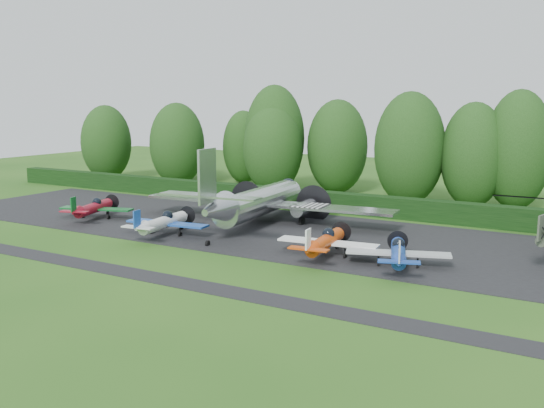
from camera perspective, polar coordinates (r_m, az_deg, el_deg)
The scene contains 19 objects.
ground at distance 44.27m, azimuth -6.54°, elevation -4.87°, with size 160.00×160.00×0.00m, color #245217.
apron at distance 52.39m, azimuth 0.01°, elevation -2.52°, with size 70.00×18.00×0.01m, color black.
taxiway_verge at distance 39.81m, azimuth -11.74°, elevation -6.67°, with size 70.00×2.00×0.00m, color black.
hedgerow at distance 61.96m, azimuth 5.14°, elevation -0.66°, with size 90.00×1.60×2.00m, color black.
transport_plane at distance 54.39m, azimuth -1.32°, elevation 0.26°, with size 24.35×18.67×7.80m.
light_plane_red at distance 59.48m, azimuth -16.41°, elevation -0.34°, with size 7.11×7.48×2.73m.
light_plane_white at distance 50.83m, azimuth -10.15°, elevation -1.70°, with size 7.35×7.73×2.82m.
light_plane_orange at distance 43.42m, azimuth 5.08°, elevation -3.53°, with size 7.35×7.73×2.82m.
light_plane_blue at distance 41.31m, azimuth 11.82°, elevation -4.48°, with size 6.95×7.31×2.67m.
tree_0 at distance 73.52m, azimuth 6.17°, elevation 5.38°, with size 7.28×7.28×11.31m.
tree_1 at distance 73.05m, azimuth 0.08°, elevation 5.16°, with size 7.14×7.14×10.69m.
tree_2 at distance 66.67m, azimuth 22.12°, elevation 4.71°, with size 6.69×6.69×12.29m.
tree_3 at distance 88.83m, azimuth -15.34°, elevation 5.57°, with size 6.96×6.96×10.54m.
tree_4 at distance 81.22m, azimuth -8.91°, elevation 5.57°, with size 7.23×7.23×10.89m.
tree_5 at distance 66.20m, azimuth 18.41°, elevation 4.35°, with size 6.59×6.59×11.03m.
tree_7 at distance 88.05m, azimuth -8.93°, elevation 5.28°, with size 7.21×7.21×9.05m.
tree_8 at distance 82.49m, azimuth -2.70°, elevation 5.37°, with size 5.63×5.63×9.85m.
tree_10 at distance 66.32m, azimuth 12.80°, elevation 5.09°, with size 7.47×7.47×12.12m.
tree_11 at distance 74.59m, azimuth 0.23°, elevation 6.17°, with size 7.37×7.37×13.06m.
Camera 1 is at (25.79, -34.25, 11.05)m, focal length 40.00 mm.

